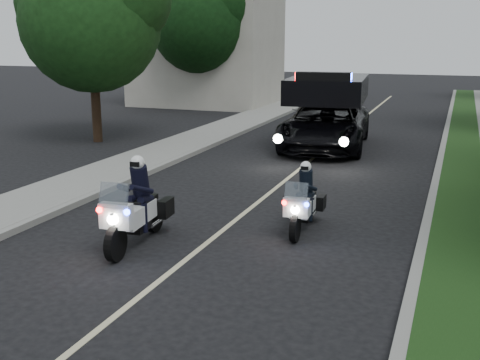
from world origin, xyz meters
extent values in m
plane|color=black|center=(0.00, 0.00, 0.00)|extent=(120.00, 120.00, 0.00)
cube|color=gray|center=(4.10, 10.00, 0.07)|extent=(0.20, 60.00, 0.15)
cube|color=#193814|center=(4.80, 10.00, 0.08)|extent=(1.20, 60.00, 0.16)
cube|color=gray|center=(-4.10, 10.00, 0.07)|extent=(0.20, 60.00, 0.15)
cube|color=gray|center=(-5.20, 10.00, 0.08)|extent=(2.00, 60.00, 0.16)
cube|color=#A8A396|center=(-10.00, 26.00, 3.50)|extent=(8.00, 6.00, 7.00)
cube|color=#BFB78C|center=(0.00, 10.00, 0.00)|extent=(0.12, 50.00, 0.01)
imported|color=black|center=(-0.06, 14.32, 0.00)|extent=(3.53, 6.57, 3.07)
imported|color=black|center=(-2.20, 25.24, 0.00)|extent=(0.69, 1.64, 0.84)
imported|color=black|center=(-2.20, 25.24, 0.00)|extent=(0.62, 0.43, 1.63)
camera|label=1|loc=(4.57, -7.06, 4.08)|focal=43.89mm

